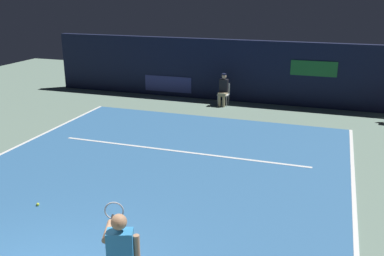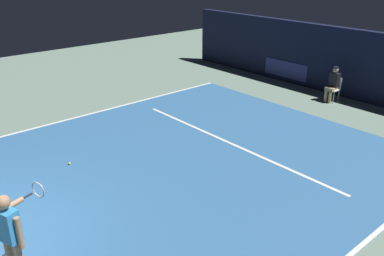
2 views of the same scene
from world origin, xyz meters
The scene contains 7 objects.
ground_plane centered at (0.00, 4.84, 0.00)m, with size 31.69×31.69×0.00m, color slate.
court_surface centered at (0.00, 4.84, 0.01)m, with size 9.79×11.69×0.01m, color #336699.
line_sideline_left centered at (4.85, 4.84, 0.01)m, with size 0.10×11.69×0.01m, color white.
line_service centered at (0.00, 6.89, 0.01)m, with size 7.64×0.10×0.01m, color white.
back_wall centered at (0.00, 13.47, 1.30)m, with size 16.62×0.33×2.60m.
line_judge_on_chair centered at (-0.14, 12.51, 0.69)m, with size 0.45×0.54×1.32m.
tennis_ball centered at (-1.81, 2.74, 0.05)m, with size 0.07×0.07×0.07m, color #CCE033.
Camera 1 is at (4.16, -4.26, 4.58)m, focal length 40.23 mm.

